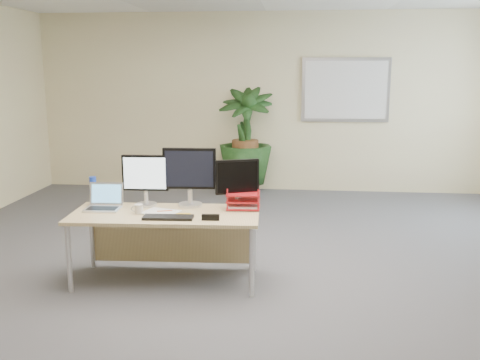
# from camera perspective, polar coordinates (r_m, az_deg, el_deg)

# --- Properties ---
(floor) EXTENTS (8.00, 8.00, 0.00)m
(floor) POSITION_cam_1_polar(r_m,az_deg,el_deg) (4.64, -0.36, -11.94)
(floor) COLOR #49494F
(floor) RESTS_ON ground
(back_wall) EXTENTS (7.00, 0.04, 2.70)m
(back_wall) POSITION_cam_1_polar(r_m,az_deg,el_deg) (8.25, 2.70, 8.23)
(back_wall) COLOR beige
(back_wall) RESTS_ON floor
(whiteboard) EXTENTS (1.30, 0.04, 0.95)m
(whiteboard) POSITION_cam_1_polar(r_m,az_deg,el_deg) (8.22, 11.19, 9.40)
(whiteboard) COLOR #AFAFB4
(whiteboard) RESTS_ON back_wall
(desk) EXTENTS (1.67, 0.77, 0.63)m
(desk) POSITION_cam_1_polar(r_m,az_deg,el_deg) (4.84, -7.75, -4.69)
(desk) COLOR tan
(desk) RESTS_ON floor
(floor_plant) EXTENTS (0.90, 0.90, 1.50)m
(floor_plant) POSITION_cam_1_polar(r_m,az_deg,el_deg) (8.03, 0.56, 3.84)
(floor_plant) COLOR #133413
(floor_plant) RESTS_ON floor
(monitor_left) EXTENTS (0.42, 0.19, 0.47)m
(monitor_left) POSITION_cam_1_polar(r_m,az_deg,el_deg) (4.95, -10.07, 0.34)
(monitor_left) COLOR silver
(monitor_left) RESTS_ON desk
(monitor_right) EXTENTS (0.48, 0.22, 0.54)m
(monitor_right) POSITION_cam_1_polar(r_m,az_deg,el_deg) (4.87, -5.40, 0.74)
(monitor_right) COLOR silver
(monitor_right) RESTS_ON desk
(monitor_dark) EXTENTS (0.39, 0.18, 0.44)m
(monitor_dark) POSITION_cam_1_polar(r_m,az_deg,el_deg) (4.78, -0.30, -0.05)
(monitor_dark) COLOR silver
(monitor_dark) RESTS_ON desk
(laptop) EXTENTS (0.32, 0.28, 0.22)m
(laptop) POSITION_cam_1_polar(r_m,az_deg,el_deg) (4.97, -14.27, -2.30)
(laptop) COLOR silver
(laptop) RESTS_ON desk
(keyboard) EXTENTS (0.43, 0.16, 0.02)m
(keyboard) POSITION_cam_1_polar(r_m,az_deg,el_deg) (4.54, -7.67, -3.97)
(keyboard) COLOR black
(keyboard) RESTS_ON desk
(coffee_mug) EXTENTS (0.11, 0.07, 0.08)m
(coffee_mug) POSITION_cam_1_polar(r_m,az_deg,el_deg) (4.74, -10.78, -3.05)
(coffee_mug) COLOR silver
(coffee_mug) RESTS_ON desk
(spiral_notebook) EXTENTS (0.35, 0.30, 0.01)m
(spiral_notebook) POSITION_cam_1_polar(r_m,az_deg,el_deg) (4.72, -8.41, -3.44)
(spiral_notebook) COLOR white
(spiral_notebook) RESTS_ON desk
(orange_pen) EXTENTS (0.13, 0.05, 0.01)m
(orange_pen) POSITION_cam_1_polar(r_m,az_deg,el_deg) (4.73, -8.03, -3.29)
(orange_pen) COLOR #DE5118
(orange_pen) RESTS_ON spiral_notebook
(yellow_highlighter) EXTENTS (0.13, 0.03, 0.02)m
(yellow_highlighter) POSITION_cam_1_polar(r_m,az_deg,el_deg) (4.64, -6.07, -3.63)
(yellow_highlighter) COLOR yellow
(yellow_highlighter) RESTS_ON desk
(water_bottle) EXTENTS (0.07, 0.07, 0.26)m
(water_bottle) POSITION_cam_1_polar(r_m,az_deg,el_deg) (5.12, -15.38, -1.16)
(water_bottle) COLOR silver
(water_bottle) RESTS_ON desk
(letter_tray) EXTENTS (0.31, 0.24, 0.14)m
(letter_tray) POSITION_cam_1_polar(r_m,az_deg,el_deg) (4.81, 0.35, -2.32)
(letter_tray) COLOR #AD151B
(letter_tray) RESTS_ON desk
(stapler) EXTENTS (0.15, 0.05, 0.05)m
(stapler) POSITION_cam_1_polar(r_m,az_deg,el_deg) (4.46, -3.16, -3.99)
(stapler) COLOR black
(stapler) RESTS_ON desk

